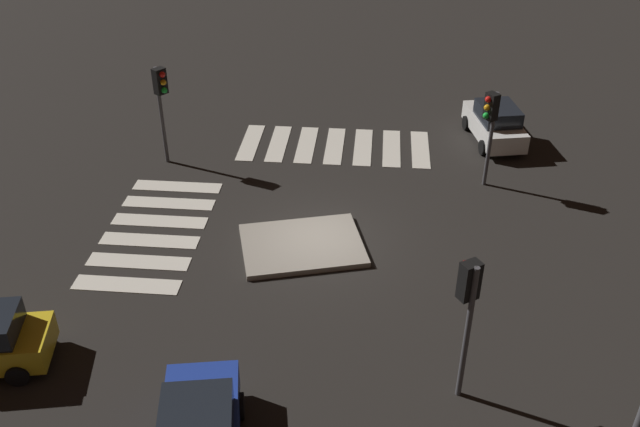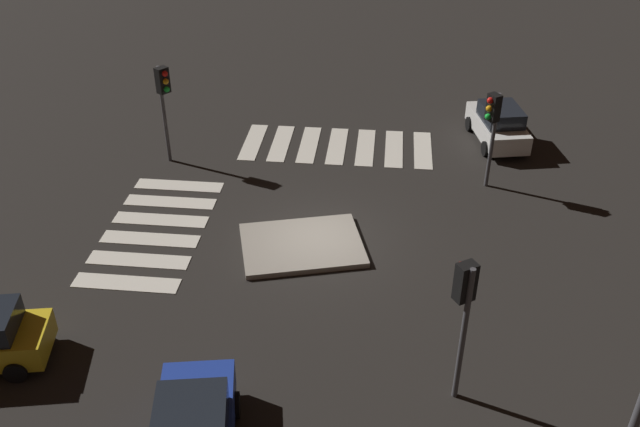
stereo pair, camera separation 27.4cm
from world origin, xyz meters
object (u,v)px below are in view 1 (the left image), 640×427
(car_white, at_px, (495,123))
(traffic_light_south, at_px, (491,117))
(traffic_island, at_px, (302,245))
(traffic_light_east, at_px, (161,92))
(traffic_light_west, at_px, (468,297))

(car_white, xyz_separation_m, traffic_light_south, (0.86, 3.70, 1.95))
(traffic_island, height_order, car_white, car_white)
(traffic_island, bearing_deg, traffic_light_east, -41.98)
(traffic_light_east, bearing_deg, traffic_light_west, -10.18)
(traffic_light_west, distance_m, traffic_light_east, 14.83)
(traffic_island, height_order, traffic_light_west, traffic_light_west)
(traffic_light_west, relative_size, traffic_light_east, 1.01)
(traffic_light_east, distance_m, traffic_light_south, 11.85)
(traffic_light_east, height_order, traffic_light_south, traffic_light_east)
(traffic_island, distance_m, car_white, 10.77)
(car_white, distance_m, traffic_light_south, 4.27)
(traffic_light_east, bearing_deg, traffic_island, -5.33)
(traffic_light_west, bearing_deg, traffic_light_south, -41.69)
(traffic_light_west, relative_size, traffic_light_south, 1.07)
(car_white, height_order, traffic_light_west, traffic_light_west)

